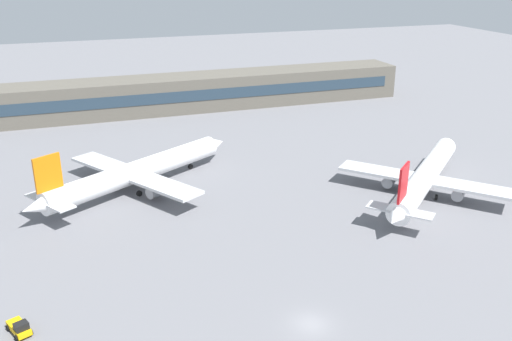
% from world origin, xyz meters
% --- Properties ---
extents(ground_plane, '(400.00, 400.00, 0.00)m').
position_xyz_m(ground_plane, '(0.00, 40.00, 0.00)').
color(ground_plane, slate).
extents(terminal_building, '(134.97, 12.13, 9.00)m').
position_xyz_m(terminal_building, '(0.00, 96.84, 4.50)').
color(terminal_building, '#5B564C').
rests_on(terminal_building, ground_plane).
extents(airplane_near, '(33.44, 31.28, 10.47)m').
position_xyz_m(airplane_near, '(34.08, 27.67, 3.19)').
color(airplane_near, white).
rests_on(airplane_near, ground_plane).
extents(airplane_mid, '(38.92, 28.39, 10.79)m').
position_xyz_m(airplane_mid, '(-12.50, 45.76, 3.29)').
color(airplane_mid, white).
rests_on(airplane_mid, ground_plane).
extents(baggage_tug_yellow, '(2.92, 3.90, 1.75)m').
position_xyz_m(baggage_tug_yellow, '(-30.76, 8.83, 0.80)').
color(baggage_tug_yellow, '#F2B20C').
rests_on(baggage_tug_yellow, ground_plane).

